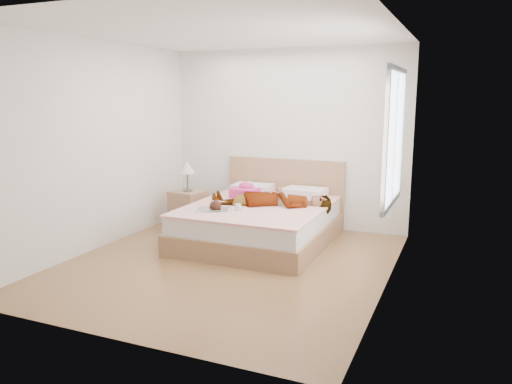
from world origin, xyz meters
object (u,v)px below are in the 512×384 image
towel (246,191)px  nightstand (188,207)px  coffee_mug (238,207)px  plush_toy (216,205)px  magazine (213,210)px  bed (261,221)px  phone (250,183)px  woman (272,196)px

towel → nightstand: (-0.85, -0.17, -0.27)m
coffee_mug → plush_toy: size_ratio=0.47×
towel → magazine: towel is taller
bed → towel: size_ratio=4.99×
towel → magazine: bearing=-91.9°
nightstand → towel: bearing=11.0°
phone → woman: bearing=-54.4°
coffee_mug → plush_toy: plush_toy is taller
magazine → nightstand: bearing=136.4°
magazine → plush_toy: size_ratio=2.03×
woman → plush_toy: woman is taller
phone → towel: bearing=-122.2°
towel → plush_toy: size_ratio=1.68×
bed → plush_toy: bearing=-122.2°
magazine → phone: bearing=86.9°
phone → nightstand: size_ratio=0.10×
phone → magazine: phone is taller
phone → plush_toy: bearing=-106.9°
woman → bed: (-0.15, -0.02, -0.34)m
woman → plush_toy: size_ratio=6.35×
coffee_mug → plush_toy: 0.29m
phone → towel: phone is taller
coffee_mug → nightstand: (-1.12, 0.67, -0.23)m
woman → magazine: bearing=-57.1°
woman → phone: woman is taller
bed → towel: 0.60m
woman → towel: (-0.52, 0.32, -0.03)m
woman → nightstand: 1.42m
plush_toy → nightstand: bearing=138.1°
magazine → coffee_mug: bearing=20.5°
woman → bed: bearing=-96.9°
woman → coffee_mug: size_ratio=13.45×
towel → bed: bearing=-41.9°
woman → nightstand: nightstand is taller
woman → coffee_mug: woman is taller
coffee_mug → towel: bearing=108.0°
towel → plush_toy: (0.00, -0.94, -0.02)m
phone → magazine: 1.05m
phone → magazine: size_ratio=0.20×
bed → plush_toy: bed is taller
plush_toy → coffee_mug: bearing=20.5°
phone → plush_toy: size_ratio=0.40×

